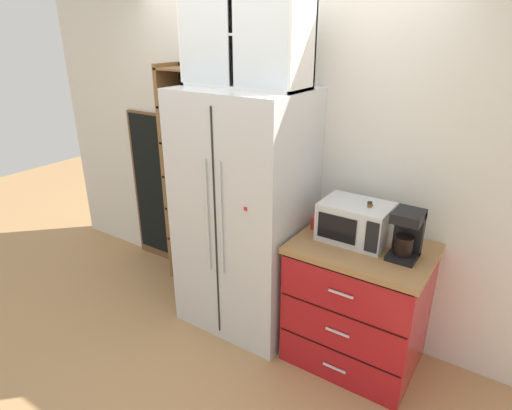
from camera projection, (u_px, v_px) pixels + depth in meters
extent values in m
plane|color=tan|center=(246.00, 315.00, 3.58)|extent=(10.69, 10.69, 0.00)
cube|color=silver|center=(273.00, 156.00, 3.40)|extent=(4.99, 0.10, 2.55)
cube|color=silver|center=(245.00, 214.00, 3.22)|extent=(0.91, 0.70, 1.85)
cube|color=black|center=(216.00, 230.00, 2.95)|extent=(0.01, 0.01, 1.70)
cylinder|color=silver|center=(207.00, 217.00, 2.94)|extent=(0.02, 0.02, 0.83)
cylinder|color=silver|center=(221.00, 221.00, 2.88)|extent=(0.02, 0.02, 0.83)
cube|color=red|center=(245.00, 209.00, 2.74)|extent=(0.02, 0.01, 0.02)
cube|color=brown|center=(203.00, 176.00, 3.86)|extent=(0.50, 0.04, 1.96)
cube|color=brown|center=(174.00, 177.00, 3.85)|extent=(0.04, 0.26, 1.96)
cube|color=brown|center=(210.00, 186.00, 3.63)|extent=(0.04, 0.26, 1.96)
cube|color=brown|center=(195.00, 239.00, 3.96)|extent=(0.44, 0.26, 0.02)
cylinder|color=silver|center=(186.00, 231.00, 3.98)|extent=(0.08, 0.08, 0.10)
cylinder|color=#2D2D2D|center=(186.00, 233.00, 3.98)|extent=(0.07, 0.07, 0.07)
cylinder|color=#B2B2B7|center=(185.00, 226.00, 3.95)|extent=(0.07, 0.07, 0.01)
cylinder|color=silver|center=(202.00, 235.00, 3.87)|extent=(0.08, 0.08, 0.12)
cylinder|color=brown|center=(202.00, 237.00, 3.88)|extent=(0.07, 0.07, 0.08)
cylinder|color=#B2B2B7|center=(201.00, 229.00, 3.84)|extent=(0.07, 0.07, 0.01)
cube|color=brown|center=(193.00, 209.00, 3.84)|extent=(0.44, 0.26, 0.02)
cylinder|color=silver|center=(186.00, 198.00, 3.87)|extent=(0.07, 0.07, 0.14)
cylinder|color=#B77A38|center=(186.00, 200.00, 3.88)|extent=(0.06, 0.06, 0.09)
cylinder|color=#B2B2B7|center=(186.00, 191.00, 3.85)|extent=(0.07, 0.07, 0.01)
cylinder|color=silver|center=(199.00, 204.00, 3.75)|extent=(0.08, 0.08, 0.14)
cylinder|color=white|center=(199.00, 206.00, 3.76)|extent=(0.07, 0.07, 0.09)
cylinder|color=#B2B2B7|center=(199.00, 196.00, 3.73)|extent=(0.08, 0.08, 0.01)
cube|color=brown|center=(191.00, 177.00, 3.73)|extent=(0.44, 0.26, 0.02)
cylinder|color=silver|center=(183.00, 169.00, 3.76)|extent=(0.07, 0.07, 0.09)
cylinder|color=white|center=(184.00, 171.00, 3.76)|extent=(0.06, 0.06, 0.06)
cylinder|color=#B2B2B7|center=(183.00, 163.00, 3.74)|extent=(0.07, 0.07, 0.01)
cylinder|color=silver|center=(200.00, 172.00, 3.68)|extent=(0.07, 0.07, 0.09)
cylinder|color=beige|center=(200.00, 174.00, 3.68)|extent=(0.06, 0.06, 0.06)
cylinder|color=#B2B2B7|center=(199.00, 167.00, 3.66)|extent=(0.06, 0.06, 0.01)
cube|color=brown|center=(189.00, 143.00, 3.61)|extent=(0.44, 0.26, 0.02)
cylinder|color=silver|center=(182.00, 133.00, 3.64)|extent=(0.07, 0.07, 0.13)
cylinder|color=#CCB78C|center=(182.00, 135.00, 3.65)|extent=(0.06, 0.06, 0.09)
cylinder|color=#B2B2B7|center=(181.00, 125.00, 3.62)|extent=(0.07, 0.07, 0.01)
cylinder|color=silver|center=(198.00, 137.00, 3.55)|extent=(0.06, 0.06, 0.12)
cylinder|color=#382316|center=(198.00, 139.00, 3.55)|extent=(0.05, 0.05, 0.08)
cylinder|color=#B2B2B7|center=(198.00, 129.00, 3.52)|extent=(0.06, 0.06, 0.01)
cube|color=brown|center=(187.00, 107.00, 3.50)|extent=(0.44, 0.26, 0.02)
cylinder|color=silver|center=(176.00, 99.00, 3.55)|extent=(0.07, 0.07, 0.10)
cylinder|color=#E0C67F|center=(176.00, 101.00, 3.56)|extent=(0.06, 0.06, 0.07)
cylinder|color=#B2B2B7|center=(176.00, 92.00, 3.53)|extent=(0.07, 0.07, 0.01)
cube|color=brown|center=(185.00, 69.00, 3.38)|extent=(0.44, 0.26, 0.02)
cube|color=#A8161C|center=(357.00, 306.00, 2.96)|extent=(0.85, 0.64, 0.87)
cube|color=#9E7042|center=(363.00, 248.00, 2.79)|extent=(0.88, 0.67, 0.04)
cube|color=black|center=(336.00, 351.00, 2.77)|extent=(0.83, 0.00, 0.01)
cube|color=silver|center=(334.00, 368.00, 2.82)|extent=(0.16, 0.01, 0.01)
cube|color=black|center=(339.00, 314.00, 2.66)|extent=(0.83, 0.00, 0.01)
cube|color=silver|center=(337.00, 332.00, 2.71)|extent=(0.16, 0.01, 0.01)
cube|color=black|center=(343.00, 274.00, 2.55)|extent=(0.83, 0.00, 0.01)
cube|color=silver|center=(341.00, 294.00, 2.60)|extent=(0.16, 0.01, 0.01)
cube|color=silver|center=(355.00, 222.00, 2.81)|extent=(0.44, 0.32, 0.26)
cube|color=black|center=(337.00, 228.00, 2.72)|extent=(0.26, 0.01, 0.17)
cube|color=black|center=(372.00, 237.00, 2.60)|extent=(0.08, 0.01, 0.20)
cube|color=black|center=(403.00, 256.00, 2.63)|extent=(0.17, 0.20, 0.03)
cube|color=black|center=(409.00, 232.00, 2.63)|extent=(0.17, 0.06, 0.30)
cube|color=black|center=(409.00, 216.00, 2.52)|extent=(0.17, 0.20, 0.06)
cylinder|color=black|center=(404.00, 245.00, 2.59)|extent=(0.11, 0.11, 0.12)
cylinder|color=red|center=(317.00, 223.00, 3.00)|extent=(0.08, 0.08, 0.09)
torus|color=red|center=(324.00, 224.00, 2.97)|extent=(0.05, 0.01, 0.05)
cylinder|color=#2D2D33|center=(363.00, 240.00, 2.75)|extent=(0.07, 0.07, 0.10)
torus|color=#2D2D33|center=(371.00, 241.00, 2.72)|extent=(0.05, 0.01, 0.05)
cylinder|color=#285B33|center=(368.00, 229.00, 2.79)|extent=(0.06, 0.06, 0.19)
cone|color=#285B33|center=(370.00, 215.00, 2.75)|extent=(0.06, 0.06, 0.04)
cylinder|color=#285B33|center=(370.00, 211.00, 2.74)|extent=(0.02, 0.02, 0.07)
cylinder|color=black|center=(371.00, 205.00, 2.73)|extent=(0.03, 0.03, 0.01)
cylinder|color=brown|center=(367.00, 229.00, 2.76)|extent=(0.07, 0.07, 0.21)
cone|color=brown|center=(369.00, 213.00, 2.72)|extent=(0.07, 0.07, 0.04)
cylinder|color=brown|center=(369.00, 209.00, 2.71)|extent=(0.03, 0.03, 0.07)
cylinder|color=black|center=(370.00, 203.00, 2.69)|extent=(0.03, 0.03, 0.01)
cube|color=silver|center=(258.00, 34.00, 2.88)|extent=(0.87, 0.02, 0.67)
cube|color=silver|center=(245.00, 86.00, 2.88)|extent=(0.87, 0.32, 0.02)
cube|color=silver|center=(195.00, 34.00, 2.98)|extent=(0.02, 0.32, 0.67)
cube|color=silver|center=(303.00, 35.00, 2.54)|extent=(0.02, 0.32, 0.67)
cube|color=silver|center=(245.00, 34.00, 2.76)|extent=(0.84, 0.30, 0.02)
cube|color=silver|center=(203.00, 34.00, 2.75)|extent=(0.40, 0.01, 0.63)
cube|color=silver|center=(260.00, 35.00, 2.53)|extent=(0.40, 0.01, 0.63)
cylinder|color=silver|center=(210.00, 81.00, 3.04)|extent=(0.05, 0.05, 0.00)
cylinder|color=silver|center=(210.00, 76.00, 3.02)|extent=(0.01, 0.01, 0.07)
cone|color=silver|center=(210.00, 67.00, 3.00)|extent=(0.06, 0.06, 0.05)
cylinder|color=silver|center=(245.00, 84.00, 2.88)|extent=(0.05, 0.05, 0.00)
cylinder|color=silver|center=(245.00, 79.00, 2.87)|extent=(0.01, 0.01, 0.07)
cone|color=silver|center=(245.00, 69.00, 2.84)|extent=(0.06, 0.06, 0.05)
cylinder|color=silver|center=(285.00, 87.00, 2.72)|extent=(0.05, 0.05, 0.00)
cylinder|color=silver|center=(285.00, 82.00, 2.71)|extent=(0.01, 0.01, 0.07)
cone|color=silver|center=(285.00, 72.00, 2.69)|extent=(0.06, 0.06, 0.05)
cylinder|color=white|center=(213.00, 27.00, 2.88)|extent=(0.06, 0.06, 0.07)
cylinder|color=white|center=(280.00, 27.00, 2.61)|extent=(0.06, 0.06, 0.07)
cube|color=brown|center=(157.00, 189.00, 4.21)|extent=(0.60, 0.04, 1.50)
cube|color=black|center=(155.00, 187.00, 4.18)|extent=(0.54, 0.01, 1.40)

